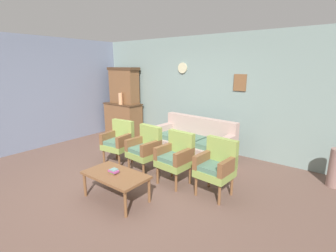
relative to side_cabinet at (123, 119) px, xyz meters
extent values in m
plane|color=brown|center=(2.49, -2.25, -0.47)|extent=(7.68, 7.68, 0.00)
cube|color=gray|center=(2.49, 0.38, 0.88)|extent=(6.40, 0.06, 2.70)
cube|color=brown|center=(3.39, 0.33, 1.18)|extent=(0.28, 0.02, 0.36)
cylinder|color=beige|center=(1.89, 0.33, 1.48)|extent=(0.26, 0.03, 0.26)
cube|color=slate|center=(-0.74, -2.25, 0.88)|extent=(0.06, 5.20, 2.70)
cube|color=brown|center=(0.00, 0.00, -0.02)|extent=(1.10, 0.52, 0.90)
cube|color=#462D1B|center=(0.00, 0.00, 0.45)|extent=(1.16, 0.55, 0.03)
cube|color=brown|center=(0.00, 0.08, 0.94)|extent=(0.90, 0.36, 0.95)
cube|color=#462D1B|center=(0.00, 0.08, 1.45)|extent=(0.99, 0.38, 0.08)
cylinder|color=tan|center=(0.12, -0.18, 0.63)|extent=(0.12, 0.12, 0.33)
cube|color=tan|center=(2.73, -0.55, -0.26)|extent=(1.85, 0.94, 0.42)
cube|color=tan|center=(2.76, -0.23, 0.19)|extent=(1.80, 0.30, 0.48)
cube|color=tan|center=(3.55, -0.61, 0.07)|extent=(0.22, 0.81, 0.24)
cube|color=tan|center=(1.92, -0.48, 0.07)|extent=(0.22, 0.81, 0.24)
cube|color=#4C705B|center=(3.25, -0.63, 0.00)|extent=(0.51, 0.59, 0.10)
cube|color=#4C705B|center=(2.73, -0.59, 0.00)|extent=(0.51, 0.59, 0.10)
cube|color=#4C705B|center=(2.22, -0.55, 0.00)|extent=(0.51, 0.59, 0.10)
cube|color=#849947|center=(1.64, -1.68, -0.09)|extent=(0.57, 0.53, 0.12)
cube|color=#4C705B|center=(1.64, -1.70, 0.00)|extent=(0.48, 0.45, 0.10)
cube|color=#849947|center=(1.62, -1.48, 0.20)|extent=(0.53, 0.16, 0.46)
cube|color=brown|center=(1.86, -1.65, 0.08)|extent=(0.13, 0.49, 0.22)
cube|color=brown|center=(1.42, -1.70, 0.08)|extent=(0.13, 0.49, 0.22)
cylinder|color=brown|center=(1.87, -1.84, -0.31)|extent=(0.04, 0.04, 0.32)
cylinder|color=brown|center=(1.45, -1.89, -0.31)|extent=(0.04, 0.04, 0.32)
cylinder|color=brown|center=(1.83, -1.46, -0.31)|extent=(0.04, 0.04, 0.32)
cylinder|color=brown|center=(1.41, -1.51, -0.31)|extent=(0.04, 0.04, 0.32)
cube|color=#849947|center=(2.38, -1.68, -0.09)|extent=(0.56, 0.53, 0.12)
cube|color=#4C705B|center=(2.38, -1.70, 0.00)|extent=(0.48, 0.45, 0.10)
cube|color=#849947|center=(2.40, -1.48, 0.20)|extent=(0.53, 0.15, 0.46)
cube|color=brown|center=(2.60, -1.70, 0.08)|extent=(0.12, 0.49, 0.22)
cube|color=brown|center=(2.16, -1.66, 0.08)|extent=(0.12, 0.49, 0.22)
cylinder|color=brown|center=(2.57, -1.89, -0.31)|extent=(0.04, 0.04, 0.32)
cylinder|color=brown|center=(2.15, -1.85, -0.31)|extent=(0.04, 0.04, 0.32)
cylinder|color=brown|center=(2.61, -1.51, -0.31)|extent=(0.04, 0.04, 0.32)
cylinder|color=brown|center=(2.19, -1.47, -0.31)|extent=(0.04, 0.04, 0.32)
cube|color=#849947|center=(3.10, -1.69, -0.09)|extent=(0.55, 0.52, 0.12)
cube|color=#4C705B|center=(3.10, -1.71, 0.00)|extent=(0.47, 0.44, 0.10)
cube|color=#849947|center=(3.11, -1.49, 0.20)|extent=(0.53, 0.14, 0.46)
cube|color=brown|center=(3.32, -1.70, 0.08)|extent=(0.11, 0.48, 0.22)
cube|color=brown|center=(2.88, -1.67, 0.08)|extent=(0.11, 0.48, 0.22)
cylinder|color=brown|center=(3.30, -1.89, -0.31)|extent=(0.04, 0.04, 0.32)
cylinder|color=brown|center=(2.88, -1.86, -0.31)|extent=(0.04, 0.04, 0.32)
cylinder|color=brown|center=(3.32, -1.51, -0.31)|extent=(0.04, 0.04, 0.32)
cylinder|color=brown|center=(2.90, -1.48, -0.31)|extent=(0.04, 0.04, 0.32)
cube|color=#849947|center=(3.84, -1.63, -0.09)|extent=(0.55, 0.52, 0.12)
cube|color=#4C705B|center=(3.84, -1.65, 0.00)|extent=(0.47, 0.44, 0.10)
cube|color=#849947|center=(3.86, -1.43, 0.20)|extent=(0.53, 0.14, 0.46)
cube|color=brown|center=(4.06, -1.64, 0.08)|extent=(0.12, 0.48, 0.22)
cube|color=brown|center=(3.62, -1.61, 0.08)|extent=(0.12, 0.48, 0.22)
cylinder|color=brown|center=(4.04, -1.83, -0.31)|extent=(0.04, 0.04, 0.32)
cylinder|color=brown|center=(3.62, -1.80, -0.31)|extent=(0.04, 0.04, 0.32)
cylinder|color=brown|center=(4.06, -1.45, -0.31)|extent=(0.04, 0.04, 0.32)
cylinder|color=brown|center=(3.65, -1.42, -0.31)|extent=(0.04, 0.04, 0.32)
cube|color=brown|center=(2.70, -2.64, -0.07)|extent=(1.00, 0.56, 0.04)
cylinder|color=brown|center=(2.24, -2.40, -0.28)|extent=(0.04, 0.04, 0.38)
cylinder|color=brown|center=(3.16, -2.40, -0.28)|extent=(0.04, 0.04, 0.38)
cylinder|color=brown|center=(2.24, -2.88, -0.28)|extent=(0.04, 0.04, 0.38)
cylinder|color=brown|center=(3.16, -2.88, -0.28)|extent=(0.04, 0.04, 0.38)
cube|color=#71A553|center=(2.65, -2.63, -0.04)|extent=(0.10, 0.09, 0.02)
cube|color=#A54685|center=(2.66, -2.64, -0.01)|extent=(0.16, 0.09, 0.03)
cube|color=slate|center=(2.66, -2.64, 0.01)|extent=(0.10, 0.10, 0.02)
cylinder|color=#89675F|center=(5.34, -0.10, -0.13)|extent=(0.24, 0.24, 0.66)
camera|label=1|loc=(5.42, -4.89, 1.55)|focal=26.33mm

